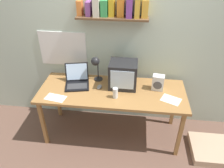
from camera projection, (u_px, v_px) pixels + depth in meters
ground_plane at (112, 132)px, 3.24m from camera, size 12.00×12.00×0.00m
back_wall at (116, 37)px, 2.89m from camera, size 5.60×0.24×2.60m
corner_desk at (112, 94)px, 2.86m from camera, size 1.89×0.72×0.76m
crt_monitor at (123, 75)px, 2.82m from camera, size 0.36×0.31×0.35m
laptop at (77, 80)px, 2.92m from camera, size 0.37×0.38×0.26m
desk_lamp at (96, 64)px, 2.86m from camera, size 0.13×0.18×0.37m
juice_glass at (115, 93)px, 2.67m from camera, size 0.06×0.06×0.14m
space_heater at (158, 83)px, 2.80m from camera, size 0.16×0.13×0.20m
computer_mouse at (99, 87)px, 2.87m from camera, size 0.08×0.11×0.03m
printed_handout at (55, 98)px, 2.69m from camera, size 0.27×0.19×0.00m
loose_paper_near_laptop at (171, 100)px, 2.66m from camera, size 0.27×0.25×0.00m
floor_cushion at (210, 149)px, 2.92m from camera, size 0.51×0.51×0.10m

